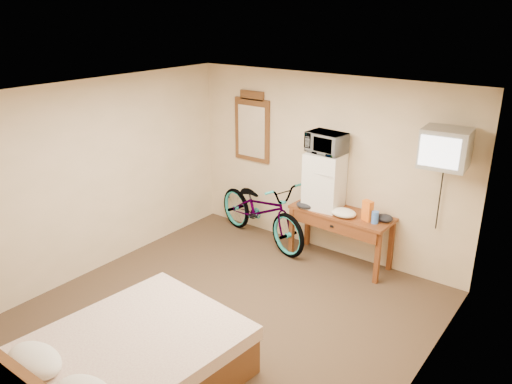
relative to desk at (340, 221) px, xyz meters
The scene contains 13 objects.
room 2.14m from the desk, 102.18° to the right, with size 4.60×4.64×2.50m.
desk is the anchor object (origin of this frame).
mini_fridge 0.58m from the desk, behind, with size 0.50×0.49×0.76m.
microwave 1.06m from the desk, behind, with size 0.50×0.34×0.27m, color white.
snack_bag 0.47m from the desk, ahead, with size 0.13×0.08×0.27m, color orange.
blue_cup 0.54m from the desk, ahead, with size 0.09×0.09×0.15m, color #447BE9.
cloth_cream 0.21m from the desk, 44.05° to the right, with size 0.34×0.26×0.10m, color white.
cloth_dark_a 0.51m from the desk, 161.99° to the right, with size 0.25×0.19×0.09m, color black.
cloth_dark_b 0.62m from the desk, ahead, with size 0.21×0.17×0.10m, color black.
crt_television 1.72m from the desk, ahead, with size 0.54×0.61×0.45m.
wall_mirror 1.96m from the desk, behind, with size 0.62×0.04×1.06m.
bicycle 1.27m from the desk, behind, with size 0.66×1.90×1.00m, color black.
bed 3.41m from the desk, 96.49° to the right, with size 1.69×2.13×0.90m.
Camera 1 is at (3.17, -3.55, 3.31)m, focal length 35.00 mm.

